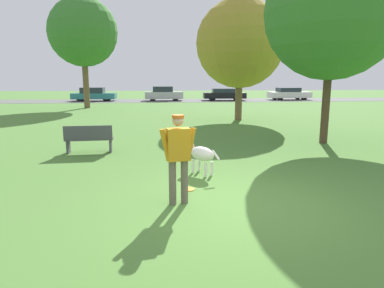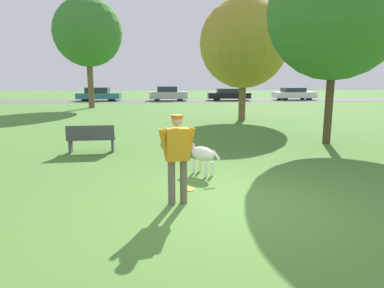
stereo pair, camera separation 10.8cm
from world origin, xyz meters
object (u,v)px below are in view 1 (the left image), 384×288
Objects in this scene: parked_car_black at (224,94)px; frisbee at (188,189)px; dog at (201,154)px; tree_far_left at (83,32)px; person at (178,153)px; parked_car_teal at (94,94)px; tree_near_right at (333,12)px; tree_mid_center at (240,44)px; park_bench at (89,138)px; parked_car_white at (289,94)px; parked_car_silver at (164,94)px.

frisbee is at bearing -99.39° from parked_car_black.
tree_far_left is (-6.42, 19.23, 5.11)m from dog.
person is 6.26× the size of frisbee.
parked_car_teal is (-7.44, 27.73, 0.19)m from dog.
dog is at bearing -143.55° from tree_near_right.
tree_near_right is at bearing 42.20° from frisbee.
tree_mid_center is 13.22m from tree_far_left.
parked_car_black is (2.46, 16.96, -3.37)m from tree_mid_center.
frisbee is 0.18× the size of park_bench.
parked_car_white reaches higher than parked_car_black.
park_bench reaches higher than frisbee.
park_bench is (-6.37, -7.83, -3.54)m from tree_mid_center.
frisbee is at bearing -73.53° from tree_far_left.
frisbee is 0.04× the size of tree_mid_center.
park_bench is at bearing 16.23° from dog.
person is at bearing -91.35° from parked_car_silver.
tree_near_right is at bearing -78.63° from tree_mid_center.
frisbee is 31.79m from parked_car_white.
tree_mid_center is 17.75m from parked_car_silver.
tree_near_right is at bearing -54.73° from tree_far_left.
park_bench is at bearing -129.14° from tree_mid_center.
tree_far_left is 1.85× the size of parked_car_white.
dog is at bearing -90.05° from parked_car_silver.
person is at bearing 115.21° from park_bench.
tree_far_left is 19.33m from tree_near_right.
frisbee is (0.24, 0.77, -0.92)m from person.
tree_mid_center is 0.78× the size of tree_far_left.
parked_car_black is at bearing 33.76° from tree_far_left.
frisbee is 4.62m from park_bench.
frisbee is 0.06× the size of parked_car_teal.
tree_mid_center is 17.47m from parked_car_black.
person is 1.12× the size of park_bench.
dog is at bearing -107.65° from tree_mid_center.
parked_car_silver is 0.88× the size of parked_car_black.
park_bench is (-3.06, 2.60, -0.02)m from dog.
person is 0.20× the size of tree_far_left.
tree_near_right reaches higher than parked_car_white.
parked_car_white reaches higher than park_bench.
tree_near_right is (1.40, -6.95, 0.33)m from tree_mid_center.
dog is 0.23× the size of parked_car_teal.
parked_car_white is at bearing 65.39° from frisbee.
parked_car_teal is at bearing 103.71° from frisbee.
park_bench is at bearing -124.15° from parked_car_white.
dog is at bearing 71.05° from frisbee.
parked_car_silver reaches higher than parked_car_black.
tree_far_left reaches higher than dog.
tree_far_left is at bearing -81.70° from parked_car_teal.
tree_near_right is 1.49× the size of parked_car_black.
tree_near_right is at bearing -176.47° from park_bench.
dog is 0.26× the size of parked_car_silver.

